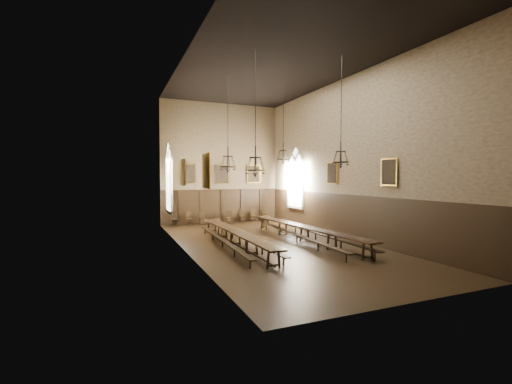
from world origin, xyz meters
TOP-DOWN VIEW (x-y plane):
  - floor at (0.00, 0.00)m, footprint 9.00×18.00m
  - ceiling at (0.00, 0.00)m, footprint 9.00×18.00m
  - wall_back at (0.00, 9.01)m, footprint 9.00×0.02m
  - wall_front at (0.00, -9.01)m, footprint 9.00×0.02m
  - wall_left at (-4.51, 0.00)m, footprint 0.02×18.00m
  - wall_right at (4.51, 0.00)m, footprint 0.02×18.00m
  - wainscot_panelling at (0.00, 0.00)m, footprint 9.00×18.00m
  - table_left at (-1.95, 0.25)m, footprint 0.83×10.16m
  - table_right at (1.97, 0.07)m, footprint 1.25×10.48m
  - bench_left_outer at (-2.64, 0.17)m, footprint 0.67×9.10m
  - bench_left_inner at (-1.42, 0.15)m, footprint 0.43×9.41m
  - bench_right_inner at (1.39, -0.11)m, footprint 0.91×9.86m
  - bench_right_outer at (2.56, -0.10)m, footprint 0.78×10.45m
  - chair_0 at (-3.57, 8.58)m, footprint 0.51×0.51m
  - chair_1 at (-2.55, 8.58)m, footprint 0.48×0.48m
  - chair_2 at (-1.60, 8.53)m, footprint 0.41×0.41m
  - chair_3 at (-0.43, 8.58)m, footprint 0.42×0.42m
  - chair_4 at (0.39, 8.48)m, footprint 0.48×0.48m
  - chair_5 at (1.51, 8.60)m, footprint 0.53×0.53m
  - chair_6 at (2.42, 8.56)m, footprint 0.45×0.45m
  - chair_7 at (3.42, 8.49)m, footprint 0.49×0.49m
  - chandelier_back_left at (-1.69, 2.16)m, footprint 0.90×0.90m
  - chandelier_back_right at (1.69, 2.09)m, footprint 0.79×0.79m
  - chandelier_front_left at (-1.79, -2.04)m, footprint 0.86×0.86m
  - chandelier_front_right at (2.11, -2.87)m, footprint 0.76×0.76m
  - portrait_back_0 at (-2.60, 8.88)m, footprint 1.10×0.12m
  - portrait_back_1 at (0.00, 8.88)m, footprint 1.10×0.12m
  - portrait_back_2 at (2.60, 8.88)m, footprint 1.10×0.12m
  - portrait_left_0 at (-4.38, 1.00)m, footprint 0.12×1.00m
  - portrait_left_1 at (-4.38, -3.50)m, footprint 0.12×1.00m
  - portrait_right_0 at (4.38, 1.00)m, footprint 0.12×1.00m
  - portrait_right_1 at (4.38, -3.50)m, footprint 0.12×1.00m
  - window_right at (4.43, 5.50)m, footprint 0.20×2.20m
  - window_left at (-4.43, 5.50)m, footprint 0.20×2.20m

SIDE VIEW (x-z plane):
  - floor at x=0.00m, z-range -0.02..0.00m
  - bench_left_outer at x=-2.64m, z-range 0.06..0.47m
  - chair_4 at x=0.39m, z-range -0.17..0.69m
  - chair_3 at x=-0.43m, z-range -0.18..0.71m
  - chair_2 at x=-1.60m, z-range -0.18..0.71m
  - bench_left_inner at x=-1.42m, z-range 0.06..0.48m
  - chair_6 at x=2.42m, z-range -0.18..0.73m
  - bench_right_inner at x=1.39m, z-range 0.06..0.50m
  - chair_1 at x=-2.55m, z-range -0.19..0.76m
  - chair_5 at x=1.51m, z-range -0.19..0.77m
  - chair_0 at x=-3.57m, z-range -0.19..0.79m
  - chair_7 at x=3.42m, z-range -0.19..0.79m
  - bench_right_outer at x=2.56m, z-range 0.06..0.53m
  - table_left at x=-1.95m, z-range 0.00..0.79m
  - table_right at x=1.97m, z-range 0.00..0.82m
  - wainscot_panelling at x=0.00m, z-range 0.00..2.50m
  - window_right at x=4.43m, z-range 1.10..5.70m
  - window_left at x=-4.43m, z-range 1.10..5.70m
  - portrait_back_0 at x=-2.60m, z-range 3.00..4.40m
  - portrait_back_1 at x=0.00m, z-range 3.00..4.40m
  - portrait_back_2 at x=2.60m, z-range 3.00..4.40m
  - portrait_left_0 at x=-4.38m, z-range 3.05..4.35m
  - portrait_left_1 at x=-4.38m, z-range 3.05..4.35m
  - portrait_right_0 at x=4.38m, z-range 3.05..4.35m
  - portrait_right_1 at x=4.38m, z-range 3.05..4.35m
  - chandelier_front_left at x=-1.79m, z-range 1.44..6.82m
  - chandelier_back_left at x=-1.69m, z-range 1.80..6.92m
  - wall_back at x=0.00m, z-range 0.00..9.00m
  - wall_front at x=0.00m, z-range 0.00..9.00m
  - wall_left at x=-4.51m, z-range 0.00..9.00m
  - wall_right at x=4.51m, z-range 0.00..9.00m
  - chandelier_front_right at x=2.11m, z-range 2.04..7.02m
  - chandelier_back_right at x=1.69m, z-range 2.53..7.16m
  - ceiling at x=0.00m, z-range 9.00..9.02m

